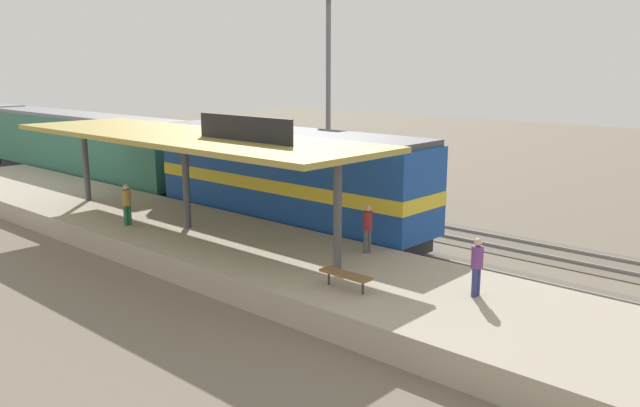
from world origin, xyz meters
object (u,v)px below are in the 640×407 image
Objects in this scene: platform_bench at (345,275)px; freight_car at (224,157)px; person_boarding at (477,264)px; locomotive at (287,179)px; light_mast at (328,46)px; person_walking at (127,203)px; passenger_carriage_front at (84,147)px; person_waiting at (368,226)px.

platform_bench is 21.14m from freight_car.
freight_car is at bearing 68.27° from person_boarding.
locomotive is 10.80m from light_mast.
locomotive is 8.44× the size of person_walking.
locomotive is 18.00m from passenger_carriage_front.
person_walking is (-10.65, -6.67, -0.12)m from freight_car.
person_waiting is 5.16m from person_boarding.
freight_car is at bearing 32.03° from person_walking.
person_boarding is at bearing -97.59° from passenger_carriage_front.
passenger_carriage_front reaches higher than freight_car.
person_boarding is (2.12, -14.74, 0.00)m from person_walking.
platform_bench is 11.63m from person_walking.
person_waiting is at bearing -95.99° from passenger_carriage_front.
person_waiting is (3.43, 1.87, 0.51)m from platform_bench.
light_mast is 6.84× the size of person_boarding.
passenger_carriage_front is 9.32m from freight_car.
passenger_carriage_front is (6.00, 26.38, 0.97)m from platform_bench.
locomotive is 6.89m from person_walking.
locomotive is at bearing 71.13° from person_boarding.
light_mast is (7.80, -13.54, 6.08)m from passenger_carriage_front.
person_walking is (-6.05, -14.76, -0.46)m from passenger_carriage_front.
passenger_carriage_front is 16.77m from light_mast.
passenger_carriage_front is 29.76m from person_boarding.
platform_bench is at bearing -137.06° from light_mast.
person_boarding is (-11.73, -15.96, -6.54)m from light_mast.
light_mast is at bearing -60.05° from passenger_carriage_front.
locomotive is 12.16m from person_boarding.
freight_car is at bearing 66.41° from person_waiting.
locomotive is 1.20× the size of freight_car.
locomotive reaches higher than person_waiting.
freight_car is at bearing -60.39° from passenger_carriage_front.
person_walking is 14.89m from person_boarding.
passenger_carriage_front is 1.71× the size of light_mast.
person_waiting reaches higher than platform_bench.
freight_car is at bearing 65.09° from locomotive.
freight_car is 1.03× the size of light_mast.
freight_car is 12.57m from person_walking.
person_waiting is at bearing -111.53° from locomotive.
light_mast reaches higher than person_waiting.
person_boarding is at bearing -111.73° from freight_car.
freight_car is 7.02× the size of person_waiting.
freight_car is (4.60, 9.90, -0.44)m from locomotive.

